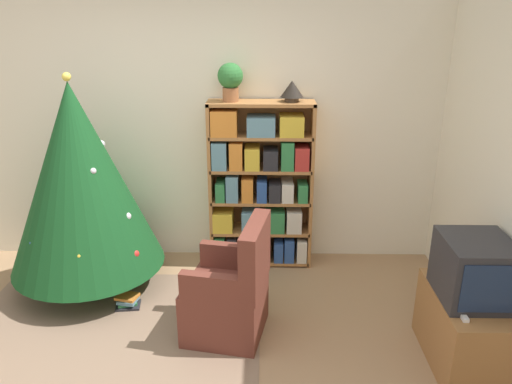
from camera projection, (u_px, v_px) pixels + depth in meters
wall_back at (186, 125)px, 4.63m from camera, size 8.00×0.10×2.60m
area_rug at (103, 349)px, 3.61m from camera, size 2.27×2.16×0.01m
bookshelf at (260, 187)px, 4.60m from camera, size 0.95×0.28×1.56m
tv_stand at (464, 330)px, 3.41m from camera, size 0.44×0.78×0.52m
television at (475, 270)px, 3.24m from camera, size 0.43×0.49×0.42m
game_remote at (463, 316)px, 3.10m from camera, size 0.04×0.12×0.02m
christmas_tree at (80, 178)px, 4.11m from camera, size 1.28×1.28×1.86m
armchair at (231, 295)px, 3.70m from camera, size 0.66×0.66×0.92m
potted_plant at (230, 79)px, 4.27m from camera, size 0.22×0.22×0.33m
table_lamp at (292, 90)px, 4.29m from camera, size 0.20×0.20×0.18m
book_pile_near_tree at (128, 301)px, 4.12m from camera, size 0.21×0.19×0.10m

